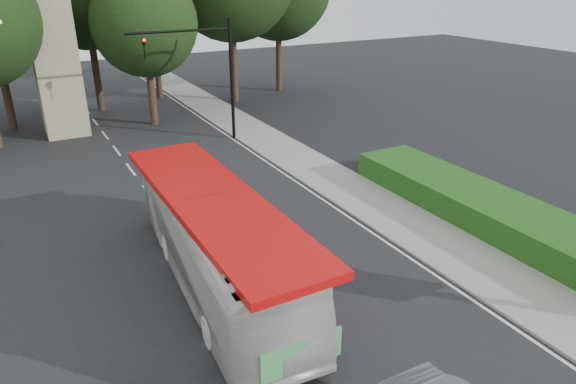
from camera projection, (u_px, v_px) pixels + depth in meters
road_surface at (190, 248)px, 19.41m from camera, size 14.00×80.00×0.02m
sidewalk_right at (370, 202)px, 23.15m from camera, size 3.00×80.00×0.12m
hedge at (489, 211)px, 21.05m from camera, size 3.00×14.00×1.20m
traffic_signal_mast at (210, 64)px, 29.72m from camera, size 6.10×0.35×7.20m
monument at (54, 53)px, 30.98m from camera, size 3.00×3.00×10.05m
transit_bus at (216, 241)px, 16.67m from camera, size 3.44×11.47×3.15m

